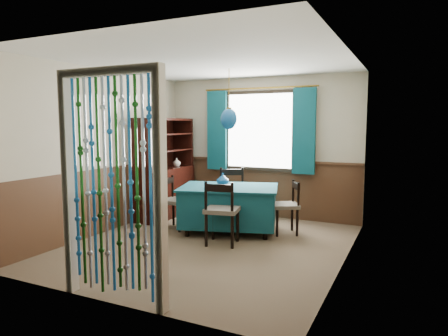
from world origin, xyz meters
The scene contains 22 objects.
floor centered at (0.00, 0.00, 0.00)m, with size 4.00×4.00×0.00m, color brown.
ceiling centered at (0.00, 0.00, 2.50)m, with size 4.00×4.00×0.00m, color silver.
wall_back centered at (0.00, 2.00, 1.25)m, with size 3.60×3.60×0.00m, color #B9AF97.
wall_front centered at (0.00, -2.00, 1.25)m, with size 3.60×3.60×0.00m, color #B9AF97.
wall_left centered at (-1.80, 0.00, 1.25)m, with size 4.00×4.00×0.00m, color #B9AF97.
wall_right centered at (1.80, 0.00, 1.25)m, with size 4.00×4.00×0.00m, color #B9AF97.
wainscot_back centered at (0.00, 1.99, 0.50)m, with size 3.60×3.60×0.00m, color #472C1B.
wainscot_front centered at (0.00, -1.99, 0.50)m, with size 3.60×3.60×0.00m, color #472C1B.
wainscot_left centered at (-1.79, 0.00, 0.50)m, with size 4.00×4.00×0.00m, color #472C1B.
wainscot_right centered at (1.79, 0.00, 0.50)m, with size 4.00×4.00×0.00m, color #472C1B.
window centered at (0.00, 1.95, 1.55)m, with size 1.32×0.12×1.42m, color black.
doorway centered at (0.00, -1.94, 1.05)m, with size 1.16×0.12×2.18m, color silver, non-canonical shape.
dining_table centered at (-0.05, 0.75, 0.42)m, with size 1.72×1.42×0.71m.
chair_near centered at (0.14, 0.10, 0.48)m, with size 0.52×0.50×0.90m.
chair_far centered at (-0.27, 1.36, 0.49)m, with size 0.60×0.60×0.92m.
chair_left centered at (-0.92, 0.56, 0.45)m, with size 0.40×0.42×0.83m.
chair_right centered at (0.80, 1.04, 0.43)m, with size 0.53×0.54×0.81m.
sideboard centered at (-1.55, 1.20, 0.61)m, with size 0.48×1.36×1.77m.
pendant_lamp centered at (-0.05, 0.75, 1.75)m, with size 0.25×0.25×0.91m.
vase_table centered at (-0.16, 0.77, 0.80)m, with size 0.18×0.18×0.18m, color navy.
bowl_shelf centered at (-1.49, 1.00, 1.24)m, with size 0.23×0.23×0.06m, color beige.
vase_sideboard centered at (-1.49, 1.53, 0.97)m, with size 0.16×0.16×0.17m, color beige.
Camera 1 is at (2.50, -4.78, 1.67)m, focal length 32.00 mm.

